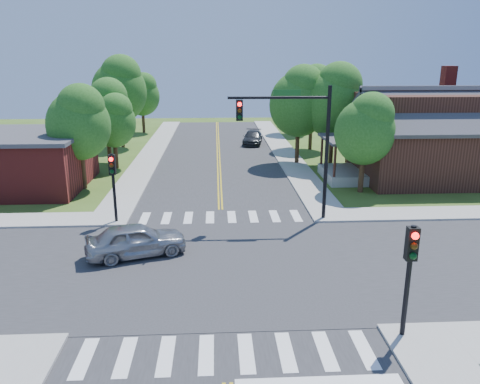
{
  "coord_description": "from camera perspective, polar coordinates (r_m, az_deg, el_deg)",
  "views": [
    {
      "loc": [
        -0.22,
        -18.3,
        8.62
      ],
      "look_at": [
        0.93,
        3.71,
        2.2
      ],
      "focal_mm": 35.0,
      "sensor_mm": 36.0,
      "label": 1
    }
  ],
  "objects": [
    {
      "name": "ground",
      "position": [
        20.23,
        -2.11,
        -8.99
      ],
      "size": [
        100.0,
        100.0,
        0.0
      ],
      "primitive_type": "plane",
      "color": "#3A551A",
      "rests_on": "ground"
    },
    {
      "name": "road_ns",
      "position": [
        20.22,
        -2.11,
        -8.94
      ],
      "size": [
        10.0,
        90.0,
        0.04
      ],
      "primitive_type": "cube",
      "color": "#2D2D30",
      "rests_on": "ground"
    },
    {
      "name": "road_ew",
      "position": [
        20.22,
        -2.11,
        -8.93
      ],
      "size": [
        90.0,
        10.0,
        0.04
      ],
      "primitive_type": "cube",
      "color": "#2D2D30",
      "rests_on": "ground"
    },
    {
      "name": "intersection_patch",
      "position": [
        20.23,
        -2.11,
        -8.99
      ],
      "size": [
        10.2,
        10.2,
        0.06
      ],
      "primitive_type": "cube",
      "color": "#2D2D30",
      "rests_on": "ground"
    },
    {
      "name": "sidewalk_ne",
      "position": [
        38.66,
        21.62,
        2.3
      ],
      "size": [
        40.0,
        40.0,
        0.14
      ],
      "color": "#9E9B93",
      "rests_on": "ground"
    },
    {
      "name": "sidewalk_nw",
      "position": [
        38.48,
        -26.83,
        1.62
      ],
      "size": [
        40.0,
        40.0,
        0.14
      ],
      "color": "#9E9B93",
      "rests_on": "ground"
    },
    {
      "name": "crosswalk_north",
      "position": [
        25.96,
        -2.34,
        -3.06
      ],
      "size": [
        8.85,
        2.0,
        0.01
      ],
      "color": "white",
      "rests_on": "ground"
    },
    {
      "name": "crosswalk_south",
      "position": [
        14.83,
        -1.68,
        -19.08
      ],
      "size": [
        8.85,
        2.0,
        0.01
      ],
      "color": "white",
      "rests_on": "ground"
    },
    {
      "name": "centerline",
      "position": [
        20.21,
        -2.11,
        -8.87
      ],
      "size": [
        0.3,
        90.0,
        0.01
      ],
      "color": "gold",
      "rests_on": "ground"
    },
    {
      "name": "stop_bar",
      "position": [
        14.01,
        9.57,
        -22.0
      ],
      "size": [
        4.6,
        0.45,
        0.09
      ],
      "primitive_type": "cube",
      "color": "white",
      "rests_on": "ground"
    },
    {
      "name": "signal_mast_ne",
      "position": [
        24.54,
        6.79,
        7.29
      ],
      "size": [
        5.3,
        0.42,
        7.2
      ],
      "color": "black",
      "rests_on": "ground"
    },
    {
      "name": "signal_pole_se",
      "position": [
        15.17,
        20.05,
        -7.94
      ],
      "size": [
        0.34,
        0.42,
        3.8
      ],
      "color": "black",
      "rests_on": "ground"
    },
    {
      "name": "signal_pole_nw",
      "position": [
        25.19,
        -15.24,
        1.98
      ],
      "size": [
        0.34,
        0.42,
        3.8
      ],
      "color": "black",
      "rests_on": "ground"
    },
    {
      "name": "house_ne",
      "position": [
        36.36,
        22.14,
        6.68
      ],
      "size": [
        13.05,
        8.8,
        7.11
      ],
      "color": "black",
      "rests_on": "ground"
    },
    {
      "name": "building_nw",
      "position": [
        35.12,
        -26.44,
        3.47
      ],
      "size": [
        10.4,
        8.4,
        3.73
      ],
      "color": "maroon",
      "rests_on": "ground"
    },
    {
      "name": "tree_e_a",
      "position": [
        30.96,
        15.16,
        7.59
      ],
      "size": [
        3.83,
        3.64,
        6.52
      ],
      "color": "#382314",
      "rests_on": "ground"
    },
    {
      "name": "tree_e_b",
      "position": [
        38.0,
        11.52,
        11.09
      ],
      "size": [
        4.87,
        4.62,
        8.27
      ],
      "color": "#382314",
      "rests_on": "ground"
    },
    {
      "name": "tree_e_c",
      "position": [
        44.92,
        8.91,
        11.71
      ],
      "size": [
        4.69,
        4.46,
        7.98
      ],
      "color": "#382314",
      "rests_on": "ground"
    },
    {
      "name": "tree_e_d",
      "position": [
        54.01,
        7.03,
        11.91
      ],
      "size": [
        4.18,
        3.98,
        7.11
      ],
      "color": "#382314",
      "rests_on": "ground"
    },
    {
      "name": "tree_w_a",
      "position": [
        32.44,
        -19.0,
        8.21
      ],
      "size": [
        4.12,
        3.91,
        7.0
      ],
      "color": "#382314",
      "rests_on": "ground"
    },
    {
      "name": "tree_w_b",
      "position": [
        39.81,
        -15.92,
        9.85
      ],
      "size": [
        4.14,
        3.93,
        7.04
      ],
      "color": "#382314",
      "rests_on": "ground"
    },
    {
      "name": "tree_w_c",
      "position": [
        46.94,
        -14.44,
        12.28
      ],
      "size": [
        5.19,
        4.93,
        8.83
      ],
      "color": "#382314",
      "rests_on": "ground"
    },
    {
      "name": "tree_w_d",
      "position": [
        55.87,
        -11.81,
        11.69
      ],
      "size": [
        4.05,
        3.85,
        6.89
      ],
      "color": "#382314",
      "rests_on": "ground"
    },
    {
      "name": "tree_house",
      "position": [
        38.35,
        7.32,
        11.11
      ],
      "size": [
        4.74,
        4.5,
        8.05
      ],
      "color": "#382314",
      "rests_on": "ground"
    },
    {
      "name": "tree_bldg",
      "position": [
        38.02,
        -15.1,
        8.54
      ],
      "size": [
        3.5,
        3.33,
        5.95
      ],
      "color": "#382314",
      "rests_on": "ground"
    },
    {
      "name": "car_silver",
      "position": [
        21.36,
        -12.56,
        -5.8
      ],
      "size": [
        4.38,
        5.45,
        1.5
      ],
      "primitive_type": "imported",
      "rotation": [
        0.0,
        0.0,
        1.89
      ],
      "color": "#9D9FA4",
      "rests_on": "ground"
    },
    {
      "name": "car_dgrey",
      "position": [
        47.61,
        1.54,
        6.59
      ],
      "size": [
        3.1,
        4.98,
        1.29
      ],
      "primitive_type": "imported",
      "rotation": [
        0.0,
        0.0,
        -0.15
      ],
      "color": "#282A2D",
      "rests_on": "ground"
    }
  ]
}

